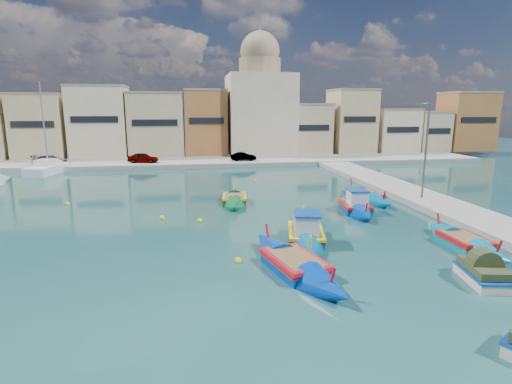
{
  "coord_description": "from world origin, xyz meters",
  "views": [
    {
      "loc": [
        -0.57,
        -22.8,
        7.51
      ],
      "look_at": [
        4.0,
        6.0,
        1.4
      ],
      "focal_mm": 28.0,
      "sensor_mm": 36.0,
      "label": 1
    }
  ],
  "objects_px": {
    "church_block": "(260,103)",
    "luzzu_green": "(234,200)",
    "yacht_north": "(55,168)",
    "luzzu_cyan_south": "(464,243)",
    "luzzu_blue_south": "(295,266)",
    "quay_street_lamp": "(425,150)",
    "luzzu_blue_cabin": "(355,207)",
    "luzzu_turquoise_cabin": "(306,235)",
    "luzzu_cyan_mid": "(366,197)",
    "tender_far": "(483,274)"
  },
  "relations": [
    {
      "from": "luzzu_cyan_mid",
      "to": "tender_far",
      "type": "xyz_separation_m",
      "value": [
        -1.83,
        -16.21,
        0.16
      ]
    },
    {
      "from": "tender_far",
      "to": "luzzu_blue_cabin",
      "type": "bearing_deg",
      "value": 92.74
    },
    {
      "from": "luzzu_turquoise_cabin",
      "to": "luzzu_cyan_south",
      "type": "bearing_deg",
      "value": -16.18
    },
    {
      "from": "luzzu_cyan_mid",
      "to": "luzzu_green",
      "type": "distance_m",
      "value": 11.05
    },
    {
      "from": "quay_street_lamp",
      "to": "luzzu_blue_cabin",
      "type": "distance_m",
      "value": 7.55
    },
    {
      "from": "luzzu_cyan_south",
      "to": "yacht_north",
      "type": "height_order",
      "value": "yacht_north"
    },
    {
      "from": "luzzu_cyan_mid",
      "to": "luzzu_blue_south",
      "type": "relative_size",
      "value": 0.9
    },
    {
      "from": "luzzu_green",
      "to": "yacht_north",
      "type": "height_order",
      "value": "yacht_north"
    },
    {
      "from": "luzzu_blue_cabin",
      "to": "luzzu_green",
      "type": "height_order",
      "value": "luzzu_blue_cabin"
    },
    {
      "from": "luzzu_blue_south",
      "to": "tender_far",
      "type": "relative_size",
      "value": 3.07
    },
    {
      "from": "luzzu_green",
      "to": "tender_far",
      "type": "xyz_separation_m",
      "value": [
        9.21,
        -16.75,
        0.17
      ]
    },
    {
      "from": "luzzu_cyan_mid",
      "to": "luzzu_blue_south",
      "type": "distance_m",
      "value": 16.75
    },
    {
      "from": "church_block",
      "to": "luzzu_green",
      "type": "relative_size",
      "value": 2.65
    },
    {
      "from": "luzzu_blue_south",
      "to": "quay_street_lamp",
      "type": "bearing_deg",
      "value": 40.9
    },
    {
      "from": "luzzu_blue_cabin",
      "to": "tender_far",
      "type": "relative_size",
      "value": 2.61
    },
    {
      "from": "luzzu_blue_cabin",
      "to": "luzzu_cyan_south",
      "type": "bearing_deg",
      "value": -71.27
    },
    {
      "from": "luzzu_turquoise_cabin",
      "to": "yacht_north",
      "type": "height_order",
      "value": "yacht_north"
    },
    {
      "from": "luzzu_blue_south",
      "to": "tender_far",
      "type": "bearing_deg",
      "value": -17.87
    },
    {
      "from": "luzzu_turquoise_cabin",
      "to": "luzzu_cyan_mid",
      "type": "bearing_deg",
      "value": 50.12
    },
    {
      "from": "luzzu_cyan_mid",
      "to": "luzzu_cyan_south",
      "type": "distance_m",
      "value": 11.94
    },
    {
      "from": "church_block",
      "to": "luzzu_cyan_south",
      "type": "distance_m",
      "value": 44.84
    },
    {
      "from": "luzzu_green",
      "to": "yacht_north",
      "type": "bearing_deg",
      "value": 134.95
    },
    {
      "from": "church_block",
      "to": "tender_far",
      "type": "relative_size",
      "value": 6.53
    },
    {
      "from": "luzzu_green",
      "to": "tender_far",
      "type": "relative_size",
      "value": 2.46
    },
    {
      "from": "quay_street_lamp",
      "to": "luzzu_cyan_mid",
      "type": "relative_size",
      "value": 0.99
    },
    {
      "from": "quay_street_lamp",
      "to": "luzzu_green",
      "type": "xyz_separation_m",
      "value": [
        -14.81,
        2.59,
        -4.1
      ]
    },
    {
      "from": "yacht_north",
      "to": "luzzu_cyan_south",
      "type": "bearing_deg",
      "value": -45.97
    },
    {
      "from": "luzzu_turquoise_cabin",
      "to": "luzzu_green",
      "type": "relative_size",
      "value": 1.24
    },
    {
      "from": "church_block",
      "to": "quay_street_lamp",
      "type": "distance_m",
      "value": 35.04
    },
    {
      "from": "luzzu_turquoise_cabin",
      "to": "luzzu_blue_cabin",
      "type": "xyz_separation_m",
      "value": [
        5.51,
        5.95,
        -0.01
      ]
    },
    {
      "from": "luzzu_blue_cabin",
      "to": "yacht_north",
      "type": "bearing_deg",
      "value": 139.84
    },
    {
      "from": "church_block",
      "to": "tender_far",
      "type": "distance_m",
      "value": 48.86
    },
    {
      "from": "luzzu_turquoise_cabin",
      "to": "luzzu_cyan_mid",
      "type": "relative_size",
      "value": 1.1
    },
    {
      "from": "church_block",
      "to": "luzzu_turquoise_cabin",
      "type": "height_order",
      "value": "church_block"
    },
    {
      "from": "luzzu_blue_cabin",
      "to": "luzzu_cyan_south",
      "type": "relative_size",
      "value": 1.09
    },
    {
      "from": "tender_far",
      "to": "yacht_north",
      "type": "relative_size",
      "value": 0.26
    },
    {
      "from": "luzzu_cyan_mid",
      "to": "tender_far",
      "type": "relative_size",
      "value": 2.77
    },
    {
      "from": "quay_street_lamp",
      "to": "luzzu_blue_south",
      "type": "relative_size",
      "value": 0.89
    },
    {
      "from": "luzzu_blue_cabin",
      "to": "luzzu_cyan_south",
      "type": "xyz_separation_m",
      "value": [
        2.84,
        -8.37,
        -0.09
      ]
    },
    {
      "from": "luzzu_cyan_south",
      "to": "yacht_north",
      "type": "distance_m",
      "value": 45.08
    },
    {
      "from": "luzzu_turquoise_cabin",
      "to": "luzzu_blue_cabin",
      "type": "relative_size",
      "value": 1.16
    },
    {
      "from": "church_block",
      "to": "luzzu_cyan_south",
      "type": "bearing_deg",
      "value": -84.69
    },
    {
      "from": "quay_street_lamp",
      "to": "luzzu_turquoise_cabin",
      "type": "bearing_deg",
      "value": -147.46
    },
    {
      "from": "luzzu_cyan_mid",
      "to": "luzzu_green",
      "type": "relative_size",
      "value": 1.12
    },
    {
      "from": "luzzu_turquoise_cabin",
      "to": "tender_far",
      "type": "distance_m",
      "value": 9.07
    },
    {
      "from": "luzzu_turquoise_cabin",
      "to": "tender_far",
      "type": "relative_size",
      "value": 3.04
    },
    {
      "from": "luzzu_turquoise_cabin",
      "to": "tender_far",
      "type": "height_order",
      "value": "luzzu_turquoise_cabin"
    },
    {
      "from": "luzzu_blue_south",
      "to": "luzzu_cyan_south",
      "type": "xyz_separation_m",
      "value": [
        10.07,
        1.74,
        -0.03
      ]
    },
    {
      "from": "luzzu_cyan_mid",
      "to": "yacht_north",
      "type": "xyz_separation_m",
      "value": [
        -30.93,
        20.47,
        0.2
      ]
    },
    {
      "from": "luzzu_blue_cabin",
      "to": "yacht_north",
      "type": "distance_m",
      "value": 37.28
    }
  ]
}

